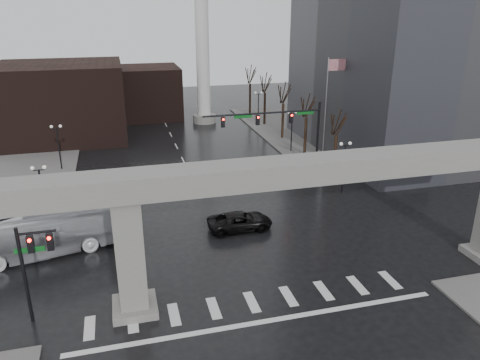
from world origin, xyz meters
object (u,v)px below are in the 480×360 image
(pickup_truck, at_px, (240,221))
(signal_mast_arm, at_px, (283,125))
(city_bus, at_px, (34,231))
(far_car, at_px, (181,173))

(pickup_truck, bearing_deg, signal_mast_arm, -36.52)
(city_bus, height_order, far_car, city_bus)
(city_bus, xyz_separation_m, far_car, (12.40, 12.85, -1.12))
(pickup_truck, xyz_separation_m, city_bus, (-15.41, -0.07, 1.16))
(pickup_truck, relative_size, city_bus, 0.39)
(pickup_truck, relative_size, far_car, 1.16)
(city_bus, bearing_deg, far_car, -55.59)
(signal_mast_arm, xyz_separation_m, far_car, (-10.16, 2.76, -5.06))
(signal_mast_arm, height_order, far_car, signal_mast_arm)
(city_bus, relative_size, far_car, 2.99)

